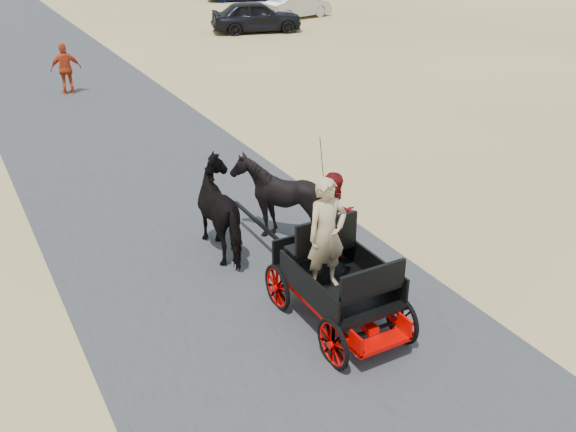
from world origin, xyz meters
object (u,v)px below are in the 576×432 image
horse_right (278,198)px  car_a (256,16)px  carriage (337,303)px  pedestrian (66,69)px  car_b (297,6)px  horse_left (226,210)px

horse_right → car_a: 21.79m
carriage → car_a: car_a is taller
horse_right → car_a: (9.33, 19.69, -0.08)m
pedestrian → car_a: 12.80m
horse_right → car_a: bearing=-115.4°
car_a → car_b: car_a is taller
pedestrian → car_b: (14.58, 9.59, -0.20)m
carriage → horse_left: size_ratio=1.20×
horse_right → pedestrian: bearing=-83.7°
horse_right → pedestrian: 12.78m
horse_right → carriage: bearing=79.6°
horse_left → horse_right: bearing=-180.0°
carriage → car_a: size_ratio=0.53×
horse_right → car_b: 25.90m
carriage → horse_left: bearing=100.4°
car_a → car_b: bearing=-39.9°
car_b → pedestrian: bearing=113.4°
pedestrian → car_b: bearing=-141.9°
horse_right → pedestrian: pedestrian is taller
carriage → horse_left: 3.09m
carriage → car_b: car_b is taller
pedestrian → horse_right: bearing=101.0°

